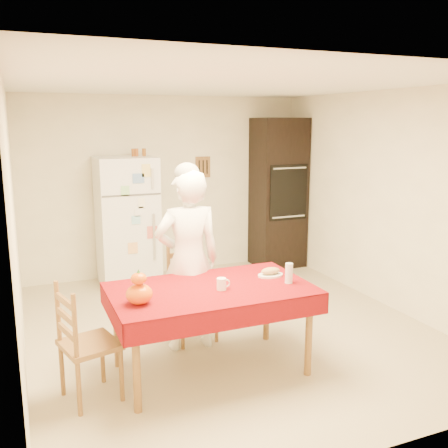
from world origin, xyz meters
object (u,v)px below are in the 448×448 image
dining_table (211,295)px  coffee_mug (221,284)px  seated_woman (188,261)px  oven_cabinet (278,193)px  wine_glass (289,273)px  pumpkin_lower (139,294)px  chair_left (81,340)px  refrigerator (127,222)px  bread_plate (270,275)px  chair_far (190,289)px

dining_table → coffee_mug: coffee_mug is taller
coffee_mug → seated_woman: bearing=97.6°
oven_cabinet → wine_glass: bearing=-116.9°
pumpkin_lower → coffee_mug: bearing=5.0°
dining_table → chair_left: chair_left is taller
oven_cabinet → coffee_mug: bearing=-126.3°
pumpkin_lower → oven_cabinet: bearing=46.0°
refrigerator → wine_glass: refrigerator is taller
seated_woman → bread_plate: bearing=148.3°
oven_cabinet → dining_table: 3.48m
pumpkin_lower → dining_table: bearing=13.3°
chair_far → dining_table: bearing=-99.6°
oven_cabinet → pumpkin_lower: 4.01m
seated_woman → coffee_mug: bearing=100.7°
dining_table → chair_far: bearing=85.4°
wine_glass → dining_table: bearing=167.6°
dining_table → chair_far: (0.06, 0.74, -0.18)m
refrigerator → seated_woman: bearing=-86.6°
bread_plate → pumpkin_lower: bearing=-169.2°
chair_far → bread_plate: bearing=-54.6°
refrigerator → bread_plate: size_ratio=7.08×
chair_far → seated_woman: 0.42m
chair_far → bread_plate: (0.56, -0.65, 0.26)m
bread_plate → dining_table: bearing=-171.9°
refrigerator → oven_cabinet: 2.29m
oven_cabinet → bread_plate: size_ratio=9.17×
seated_woman → bread_plate: (0.64, -0.44, -0.09)m
chair_left → pumpkin_lower: (0.44, -0.08, 0.33)m
chair_far → chair_left: size_ratio=1.00×
chair_left → seated_woman: 1.27m
oven_cabinet → pumpkin_lower: (-2.78, -2.88, -0.26)m
oven_cabinet → chair_left: size_ratio=2.32×
pumpkin_lower → bread_plate: (1.26, 0.24, -0.07)m
oven_cabinet → wine_glass: 3.23m
oven_cabinet → pumpkin_lower: oven_cabinet is taller
pumpkin_lower → bread_plate: 1.29m
refrigerator → chair_left: (-0.94, -2.75, -0.34)m
chair_far → seated_woman: seated_woman is taller
refrigerator → chair_far: refrigerator is taller
seated_woman → pumpkin_lower: seated_woman is taller
refrigerator → dining_table: (0.15, -2.68, -0.16)m
bread_plate → chair_far: bearing=130.4°
refrigerator → bread_plate: (0.77, -2.59, -0.08)m
bread_plate → wine_glass: bearing=-76.6°
chair_left → pumpkin_lower: bearing=-114.6°
seated_woman → oven_cabinet: bearing=-131.3°
refrigerator → seated_woman: 2.15m
chair_far → coffee_mug: chair_far is taller
refrigerator → chair_left: bearing=-108.8°
refrigerator → bread_plate: bearing=-73.5°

